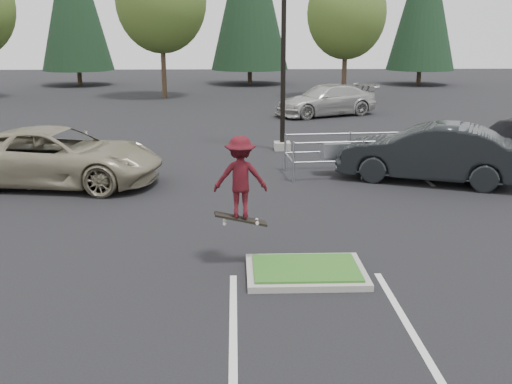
{
  "coord_description": "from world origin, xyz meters",
  "views": [
    {
      "loc": [
        -1.3,
        -10.32,
        4.42
      ],
      "look_at": [
        -0.87,
        1.5,
        1.2
      ],
      "focal_mm": 42.0,
      "sensor_mm": 36.0,
      "label": 1
    }
  ],
  "objects_px": {
    "car_r_charc": "(429,153)",
    "light_pole": "(284,26)",
    "decid_c": "(346,16)",
    "decid_b": "(161,4)",
    "cart_corral": "(341,150)",
    "skateboarder": "(240,178)",
    "car_far_silver": "(328,100)",
    "car_l_tan": "(57,156)"
  },
  "relations": [
    {
      "from": "car_r_charc",
      "to": "light_pole",
      "type": "bearing_deg",
      "value": -119.17
    },
    {
      "from": "decid_c",
      "to": "car_r_charc",
      "type": "relative_size",
      "value": 1.59
    },
    {
      "from": "light_pole",
      "to": "decid_b",
      "type": "relative_size",
      "value": 1.05
    },
    {
      "from": "decid_c",
      "to": "cart_corral",
      "type": "relative_size",
      "value": 1.9
    },
    {
      "from": "skateboarder",
      "to": "car_far_silver",
      "type": "distance_m",
      "value": 21.3
    },
    {
      "from": "light_pole",
      "to": "decid_c",
      "type": "relative_size",
      "value": 1.21
    },
    {
      "from": "decid_c",
      "to": "car_far_silver",
      "type": "height_order",
      "value": "decid_c"
    },
    {
      "from": "cart_corral",
      "to": "car_r_charc",
      "type": "height_order",
      "value": "car_r_charc"
    },
    {
      "from": "decid_c",
      "to": "skateboarder",
      "type": "bearing_deg",
      "value": -103.82
    },
    {
      "from": "decid_c",
      "to": "decid_b",
      "type": "bearing_deg",
      "value": 176.66
    },
    {
      "from": "light_pole",
      "to": "car_r_charc",
      "type": "relative_size",
      "value": 1.92
    },
    {
      "from": "decid_c",
      "to": "skateboarder",
      "type": "relative_size",
      "value": 4.79
    },
    {
      "from": "cart_corral",
      "to": "car_far_silver",
      "type": "height_order",
      "value": "car_far_silver"
    },
    {
      "from": "decid_b",
      "to": "cart_corral",
      "type": "xyz_separation_m",
      "value": [
        8.02,
        -22.57,
        -5.28
      ]
    },
    {
      "from": "car_l_tan",
      "to": "car_far_silver",
      "type": "height_order",
      "value": "car_l_tan"
    },
    {
      "from": "light_pole",
      "to": "car_r_charc",
      "type": "bearing_deg",
      "value": -51.34
    },
    {
      "from": "light_pole",
      "to": "car_r_charc",
      "type": "height_order",
      "value": "light_pole"
    },
    {
      "from": "car_l_tan",
      "to": "car_r_charc",
      "type": "relative_size",
      "value": 1.15
    },
    {
      "from": "car_l_tan",
      "to": "skateboarder",
      "type": "bearing_deg",
      "value": -131.99
    },
    {
      "from": "cart_corral",
      "to": "car_far_silver",
      "type": "relative_size",
      "value": 0.79
    },
    {
      "from": "decid_c",
      "to": "car_r_charc",
      "type": "xyz_separation_m",
      "value": [
        -1.49,
        -22.83,
        -4.38
      ]
    },
    {
      "from": "cart_corral",
      "to": "car_far_silver",
      "type": "xyz_separation_m",
      "value": [
        1.62,
        13.37,
        0.04
      ]
    },
    {
      "from": "skateboarder",
      "to": "decid_c",
      "type": "bearing_deg",
      "value": -104.55
    },
    {
      "from": "decid_c",
      "to": "cart_corral",
      "type": "bearing_deg",
      "value": -100.3
    },
    {
      "from": "light_pole",
      "to": "car_far_silver",
      "type": "xyz_separation_m",
      "value": [
        3.13,
        9.33,
        -3.75
      ]
    },
    {
      "from": "decid_b",
      "to": "car_r_charc",
      "type": "distance_m",
      "value": 26.29
    },
    {
      "from": "cart_corral",
      "to": "car_l_tan",
      "type": "bearing_deg",
      "value": -178.32
    },
    {
      "from": "decid_c",
      "to": "car_far_silver",
      "type": "bearing_deg",
      "value": -105.5
    },
    {
      "from": "decid_b",
      "to": "car_l_tan",
      "type": "bearing_deg",
      "value": -91.19
    },
    {
      "from": "skateboarder",
      "to": "car_far_silver",
      "type": "relative_size",
      "value": 0.31
    },
    {
      "from": "car_far_silver",
      "to": "cart_corral",
      "type": "bearing_deg",
      "value": -30.92
    },
    {
      "from": "decid_b",
      "to": "decid_c",
      "type": "bearing_deg",
      "value": -3.34
    },
    {
      "from": "cart_corral",
      "to": "light_pole",
      "type": "bearing_deg",
      "value": 105.79
    },
    {
      "from": "cart_corral",
      "to": "skateboarder",
      "type": "relative_size",
      "value": 2.53
    },
    {
      "from": "light_pole",
      "to": "cart_corral",
      "type": "xyz_separation_m",
      "value": [
        1.51,
        -4.04,
        -3.79
      ]
    },
    {
      "from": "skateboarder",
      "to": "car_r_charc",
      "type": "bearing_deg",
      "value": -132.44
    },
    {
      "from": "light_pole",
      "to": "cart_corral",
      "type": "bearing_deg",
      "value": -69.46
    },
    {
      "from": "car_l_tan",
      "to": "light_pole",
      "type": "bearing_deg",
      "value": -46.11
    },
    {
      "from": "car_r_charc",
      "to": "decid_b",
      "type": "bearing_deg",
      "value": -133.76
    },
    {
      "from": "decid_b",
      "to": "car_far_silver",
      "type": "height_order",
      "value": "decid_b"
    },
    {
      "from": "skateboarder",
      "to": "car_r_charc",
      "type": "relative_size",
      "value": 0.33
    },
    {
      "from": "decid_b",
      "to": "car_l_tan",
      "type": "xyz_separation_m",
      "value": [
        -0.49,
        -23.53,
        -5.2
      ]
    }
  ]
}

